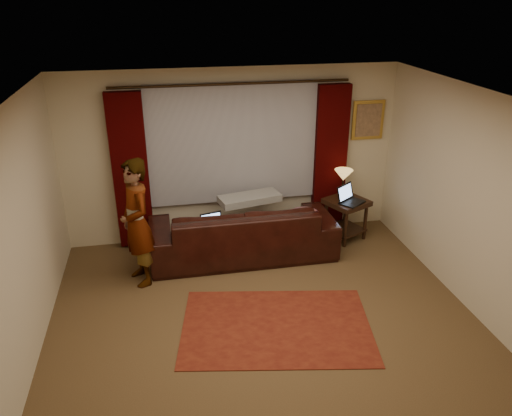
{
  "coord_description": "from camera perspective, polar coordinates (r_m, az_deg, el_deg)",
  "views": [
    {
      "loc": [
        -1.04,
        -4.57,
        3.62
      ],
      "look_at": [
        0.1,
        1.2,
        1.0
      ],
      "focal_mm": 35.0,
      "sensor_mm": 36.0,
      "label": 1
    }
  ],
  "objects": [
    {
      "name": "wall_right",
      "position": [
        6.23,
        24.53,
        -0.14
      ],
      "size": [
        0.02,
        5.0,
        2.6
      ],
      "primitive_type": "cube",
      "color": "beige",
      "rests_on": "ground"
    },
    {
      "name": "sofa",
      "position": [
        7.15,
        -1.57,
        -1.55
      ],
      "size": [
        2.66,
        1.16,
        1.07
      ],
      "primitive_type": "imported",
      "rotation": [
        0.0,
        0.0,
        3.14
      ],
      "color": "black",
      "rests_on": "floor"
    },
    {
      "name": "laptop_table",
      "position": [
        7.58,
        10.99,
        1.48
      ],
      "size": [
        0.53,
        0.53,
        0.26
      ],
      "primitive_type": null,
      "rotation": [
        0.0,
        0.0,
        0.63
      ],
      "color": "black",
      "rests_on": "end_table"
    },
    {
      "name": "floor",
      "position": [
        5.93,
        1.34,
        -13.71
      ],
      "size": [
        5.0,
        5.0,
        0.01
      ],
      "primitive_type": "cube",
      "color": "brown",
      "rests_on": "ground"
    },
    {
      "name": "sheer_curtain",
      "position": [
        7.4,
        -2.65,
        7.33
      ],
      "size": [
        2.5,
        0.05,
        1.8
      ],
      "primitive_type": "cube",
      "color": "#9B9BA3",
      "rests_on": "wall_back"
    },
    {
      "name": "clothing_pile",
      "position": [
        7.14,
        5.42,
        -0.83
      ],
      "size": [
        0.49,
        0.38,
        0.2
      ],
      "primitive_type": "ellipsoid",
      "rotation": [
        0.0,
        0.0,
        0.05
      ],
      "color": "#7F4F5D",
      "rests_on": "sofa"
    },
    {
      "name": "laptop_sofa",
      "position": [
        6.85,
        -4.8,
        -1.83
      ],
      "size": [
        0.38,
        0.4,
        0.22
      ],
      "primitive_type": null,
      "rotation": [
        0.0,
        0.0,
        0.25
      ],
      "color": "black",
      "rests_on": "sofa"
    },
    {
      "name": "tiffany_lamp",
      "position": [
        7.73,
        9.9,
        2.75
      ],
      "size": [
        0.39,
        0.39,
        0.45
      ],
      "primitive_type": null,
      "rotation": [
        0.0,
        0.0,
        0.64
      ],
      "color": "olive",
      "rests_on": "end_table"
    },
    {
      "name": "wall_front",
      "position": [
        3.28,
        11.75,
        -21.65
      ],
      "size": [
        5.0,
        0.02,
        2.6
      ],
      "primitive_type": "cube",
      "color": "beige",
      "rests_on": "ground"
    },
    {
      "name": "wall_left",
      "position": [
        5.33,
        -25.86,
        -4.41
      ],
      "size": [
        0.02,
        5.0,
        2.6
      ],
      "primitive_type": "cube",
      "color": "beige",
      "rests_on": "ground"
    },
    {
      "name": "wall_back",
      "position": [
        7.51,
        -2.69,
        5.99
      ],
      "size": [
        5.0,
        0.02,
        2.6
      ],
      "primitive_type": "cube",
      "color": "beige",
      "rests_on": "ground"
    },
    {
      "name": "person",
      "position": [
        6.55,
        -13.47,
        -1.69
      ],
      "size": [
        0.65,
        0.65,
        1.71
      ],
      "primitive_type": "imported",
      "rotation": [
        0.0,
        0.0,
        -1.21
      ],
      "color": "gray",
      "rests_on": "floor"
    },
    {
      "name": "throw_blanket",
      "position": [
        7.17,
        -0.74,
        3.18
      ],
      "size": [
        0.95,
        0.54,
        0.1
      ],
      "primitive_type": "cube",
      "rotation": [
        0.0,
        0.0,
        0.21
      ],
      "color": "gray",
      "rests_on": "sofa"
    },
    {
      "name": "curtain_rod",
      "position": [
        7.15,
        -2.72,
        13.99
      ],
      "size": [
        0.04,
        0.04,
        3.4
      ],
      "primitive_type": "cylinder",
      "color": "black",
      "rests_on": "wall_back"
    },
    {
      "name": "area_rug",
      "position": [
        5.96,
        2.34,
        -13.35
      ],
      "size": [
        2.4,
        1.81,
        0.01
      ],
      "primitive_type": "cube",
      "rotation": [
        0.0,
        0.0,
        -0.18
      ],
      "color": "maroon",
      "rests_on": "floor"
    },
    {
      "name": "end_table",
      "position": [
        7.85,
        10.18,
        -1.24
      ],
      "size": [
        0.74,
        0.74,
        0.64
      ],
      "primitive_type": "cube",
      "rotation": [
        0.0,
        0.0,
        0.43
      ],
      "color": "black",
      "rests_on": "floor"
    },
    {
      "name": "ceiling",
      "position": [
        4.8,
        1.65,
        11.72
      ],
      "size": [
        5.0,
        5.0,
        0.02
      ],
      "primitive_type": "cube",
      "color": "silver",
      "rests_on": "ground"
    },
    {
      "name": "drape_left",
      "position": [
        7.39,
        -14.14,
        3.98
      ],
      "size": [
        0.5,
        0.14,
        2.3
      ],
      "primitive_type": "cube",
      "color": "#2E0101",
      "rests_on": "floor"
    },
    {
      "name": "drape_right",
      "position": [
        7.8,
        8.46,
        5.51
      ],
      "size": [
        0.5,
        0.14,
        2.3
      ],
      "primitive_type": "cube",
      "color": "#2E0101",
      "rests_on": "floor"
    },
    {
      "name": "picture_frame",
      "position": [
        7.93,
        12.67,
        9.8
      ],
      "size": [
        0.5,
        0.04,
        0.6
      ],
      "primitive_type": "cube",
      "color": "#B98E36",
      "rests_on": "wall_back"
    }
  ]
}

